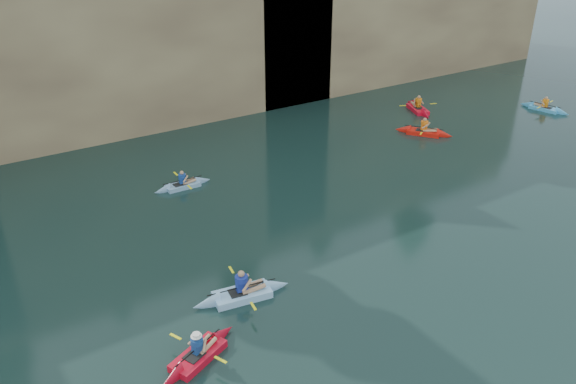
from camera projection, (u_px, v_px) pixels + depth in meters
cliff at (68, 7)px, 34.72m from camera, size 70.00×16.00×12.00m
cliff_slab_center at (141, 27)px, 30.27m from camera, size 24.00×2.40×11.40m
cliff_slab_east at (411, 10)px, 40.30m from camera, size 26.00×2.40×9.84m
sea_cave_center at (42, 123)px, 28.72m from camera, size 3.50×1.00×3.20m
sea_cave_east at (274, 72)px, 35.20m from camera, size 5.00×1.00×4.50m
main_kayaker at (198, 355)px, 15.79m from camera, size 3.07×1.95×1.13m
kayaker_ltblue_near at (242, 294)px, 18.28m from camera, size 3.39×2.54×1.31m
kayaker_red_far at (418, 109)px, 35.34m from camera, size 2.32×3.44×1.25m
kayaker_ltblue_mid at (183, 185)px, 25.59m from camera, size 2.74×2.08×1.03m
kayaker_blue_east at (544, 108)px, 35.45m from camera, size 2.19×3.21×1.11m
kayaker_extra_east at (424, 132)px, 31.64m from camera, size 2.47×3.03×1.22m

